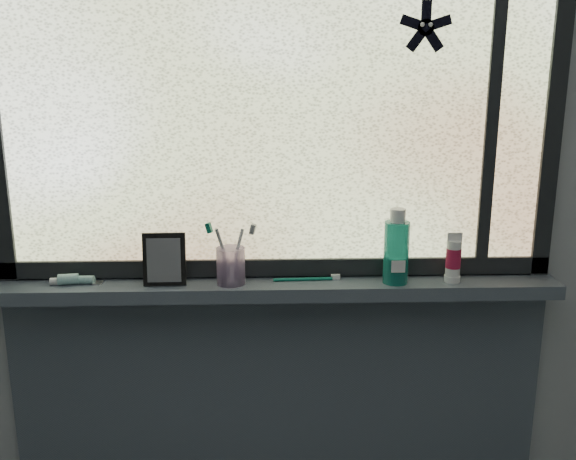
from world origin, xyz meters
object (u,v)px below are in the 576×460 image
(vanity_mirror, at_px, (164,259))
(mouthwash_bottle, at_px, (396,246))
(toothbrush_cup, at_px, (231,266))
(cream_tube, at_px, (454,256))

(vanity_mirror, relative_size, mouthwash_bottle, 0.84)
(toothbrush_cup, xyz_separation_m, cream_tube, (0.63, -0.00, 0.02))
(toothbrush_cup, height_order, cream_tube, cream_tube)
(toothbrush_cup, relative_size, mouthwash_bottle, 0.59)
(mouthwash_bottle, height_order, cream_tube, mouthwash_bottle)
(mouthwash_bottle, bearing_deg, cream_tube, 0.68)
(vanity_mirror, xyz_separation_m, mouthwash_bottle, (0.65, -0.01, 0.03))
(vanity_mirror, distance_m, mouthwash_bottle, 0.65)
(mouthwash_bottle, bearing_deg, toothbrush_cup, 179.19)
(vanity_mirror, xyz_separation_m, toothbrush_cup, (0.19, -0.00, -0.02))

